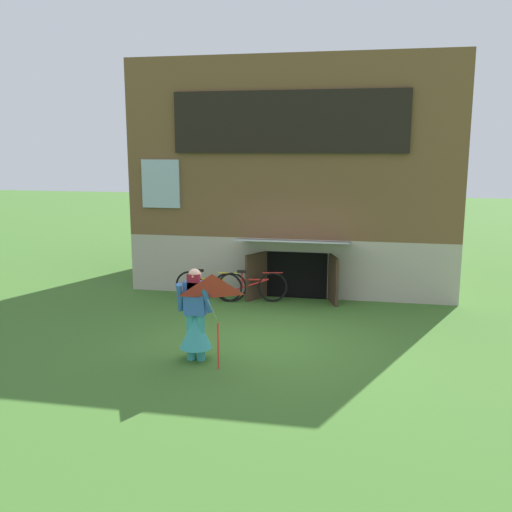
{
  "coord_description": "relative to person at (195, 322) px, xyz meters",
  "views": [
    {
      "loc": [
        1.78,
        -9.57,
        3.41
      ],
      "look_at": [
        -0.27,
        0.74,
        1.37
      ],
      "focal_mm": 40.27,
      "sensor_mm": 36.0,
      "label": 1
    }
  ],
  "objects": [
    {
      "name": "log_house",
      "position": [
        0.88,
        6.41,
        2.04
      ],
      "size": [
        7.48,
        5.66,
        5.33
      ],
      "color": "#ADA393",
      "rests_on": "ground_plane"
    },
    {
      "name": "ground_plane",
      "position": [
        0.88,
        1.14,
        -0.63
      ],
      "size": [
        60.0,
        60.0,
        0.0
      ],
      "primitive_type": "plane",
      "color": "#3D6B28"
    },
    {
      "name": "kite",
      "position": [
        0.42,
        -0.47,
        0.56
      ],
      "size": [
        0.86,
        0.83,
        1.46
      ],
      "color": "red",
      "rests_on": "ground_plane"
    },
    {
      "name": "bicycle_red",
      "position": [
        0.18,
        3.59,
        -0.28
      ],
      "size": [
        1.53,
        0.37,
        0.71
      ],
      "rotation": [
        0.0,
        0.0,
        0.21
      ],
      "color": "black",
      "rests_on": "ground_plane"
    },
    {
      "name": "person",
      "position": [
        0.0,
        0.0,
        0.0
      ],
      "size": [
        0.6,
        0.52,
        1.51
      ],
      "rotation": [
        0.0,
        0.0,
        0.28
      ],
      "color": "teal",
      "rests_on": "ground_plane"
    },
    {
      "name": "bicycle_yellow",
      "position": [
        -0.79,
        3.51,
        -0.29
      ],
      "size": [
        1.54,
        0.08,
        0.7
      ],
      "rotation": [
        0.0,
        0.0,
        0.0
      ],
      "color": "black",
      "rests_on": "ground_plane"
    }
  ]
}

